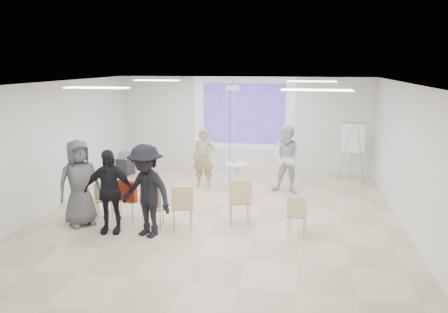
% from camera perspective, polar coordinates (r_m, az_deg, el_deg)
% --- Properties ---
extents(floor, '(8.00, 9.00, 0.10)m').
position_cam_1_polar(floor, '(9.94, -0.79, -8.31)').
color(floor, beige).
rests_on(floor, ground).
extents(ceiling, '(8.00, 9.00, 0.10)m').
position_cam_1_polar(ceiling, '(9.32, -0.85, 9.84)').
color(ceiling, white).
rests_on(ceiling, wall_back).
extents(wall_back, '(8.00, 0.10, 3.00)m').
position_cam_1_polar(wall_back, '(13.94, 2.63, 4.21)').
color(wall_back, silver).
rests_on(wall_back, floor).
extents(wall_left, '(0.10, 9.00, 3.00)m').
position_cam_1_polar(wall_left, '(10.99, -22.07, 1.17)').
color(wall_left, silver).
rests_on(wall_left, floor).
extents(wall_right, '(0.10, 9.00, 3.00)m').
position_cam_1_polar(wall_right, '(9.64, 23.58, -0.40)').
color(wall_right, silver).
rests_on(wall_right, floor).
extents(projection_halo, '(3.20, 0.01, 2.30)m').
position_cam_1_polar(projection_halo, '(13.83, 2.61, 5.61)').
color(projection_halo, silver).
rests_on(projection_halo, wall_back).
extents(projection_image, '(2.60, 0.01, 1.90)m').
position_cam_1_polar(projection_image, '(13.82, 2.60, 5.60)').
color(projection_image, '#4734B2').
rests_on(projection_image, wall_back).
extents(pedestal_table, '(0.73, 0.73, 0.79)m').
position_cam_1_polar(pedestal_table, '(11.89, 1.69, -2.40)').
color(pedestal_table, white).
rests_on(pedestal_table, floor).
extents(player_left, '(0.70, 0.48, 1.87)m').
position_cam_1_polar(player_left, '(12.13, -2.67, 0.30)').
color(player_left, tan).
rests_on(player_left, floor).
extents(player_right, '(1.13, 0.98, 2.03)m').
position_cam_1_polar(player_right, '(11.70, 8.38, 0.15)').
color(player_right, silver).
rests_on(player_right, floor).
extents(controller_left, '(0.04, 0.11, 0.04)m').
position_cam_1_polar(controller_left, '(12.27, -1.61, 1.87)').
color(controller_left, white).
rests_on(controller_left, player_left).
extents(controller_right, '(0.07, 0.14, 0.04)m').
position_cam_1_polar(controller_right, '(11.88, 7.60, 2.11)').
color(controller_right, white).
rests_on(controller_right, player_right).
extents(chair_far_left, '(0.51, 0.53, 0.84)m').
position_cam_1_polar(chair_far_left, '(10.13, -15.37, -5.11)').
color(chair_far_left, tan).
rests_on(chair_far_left, floor).
extents(chair_left_mid, '(0.58, 0.60, 0.93)m').
position_cam_1_polar(chair_left_mid, '(9.84, -12.28, -5.14)').
color(chair_left_mid, tan).
rests_on(chair_left_mid, floor).
extents(chair_left_inner, '(0.47, 0.49, 0.88)m').
position_cam_1_polar(chair_left_inner, '(9.27, -9.30, -6.28)').
color(chair_left_inner, tan).
rests_on(chair_left_inner, floor).
extents(chair_center, '(0.57, 0.59, 0.95)m').
position_cam_1_polar(chair_center, '(9.14, -5.48, -6.14)').
color(chair_center, tan).
rests_on(chair_center, floor).
extents(chair_right_inner, '(0.57, 0.60, 1.01)m').
position_cam_1_polar(chair_right_inner, '(9.35, 2.09, -5.47)').
color(chair_right_inner, tan).
rests_on(chair_right_inner, floor).
extents(chair_right_far, '(0.44, 0.46, 0.82)m').
position_cam_1_polar(chair_right_far, '(8.96, 9.51, -7.19)').
color(chair_right_far, tan).
rests_on(chair_right_far, floor).
extents(red_jacket, '(0.47, 0.27, 0.44)m').
position_cam_1_polar(red_jacket, '(9.65, -12.48, -4.42)').
color(red_jacket, maroon).
rests_on(red_jacket, chair_left_mid).
extents(laptop, '(0.35, 0.28, 0.03)m').
position_cam_1_polar(laptop, '(9.38, -9.15, -6.37)').
color(laptop, black).
rests_on(laptop, chair_left_inner).
extents(audience_left, '(1.22, 0.81, 1.99)m').
position_cam_1_polar(audience_left, '(9.15, -14.84, -3.66)').
color(audience_left, black).
rests_on(audience_left, floor).
extents(audience_mid, '(1.56, 1.25, 2.13)m').
position_cam_1_polar(audience_mid, '(8.76, -10.16, -3.67)').
color(audience_mid, black).
rests_on(audience_mid, floor).
extents(audience_outer, '(1.19, 1.19, 2.08)m').
position_cam_1_polar(audience_outer, '(9.73, -18.39, -2.67)').
color(audience_outer, '#56565B').
rests_on(audience_outer, floor).
extents(flipchart_easel, '(0.77, 0.58, 1.78)m').
position_cam_1_polar(flipchart_easel, '(13.06, 16.49, 2.36)').
color(flipchart_easel, gray).
rests_on(flipchart_easel, floor).
extents(av_cart, '(0.56, 0.50, 0.70)m').
position_cam_1_polar(av_cart, '(13.96, -12.75, -0.99)').
color(av_cart, black).
rests_on(av_cart, floor).
extents(ceiling_projector, '(0.30, 0.25, 3.00)m').
position_cam_1_polar(ceiling_projector, '(10.79, 1.16, 8.24)').
color(ceiling_projector, white).
rests_on(ceiling_projector, ceiling).
extents(fluor_panel_nw, '(1.20, 0.30, 0.02)m').
position_cam_1_polar(fluor_panel_nw, '(11.76, -8.77, 9.80)').
color(fluor_panel_nw, white).
rests_on(fluor_panel_nw, ceiling).
extents(fluor_panel_ne, '(1.20, 0.30, 0.02)m').
position_cam_1_polar(fluor_panel_ne, '(11.16, 11.40, 9.59)').
color(fluor_panel_ne, white).
rests_on(fluor_panel_ne, ceiling).
extents(fluor_panel_sw, '(1.20, 0.30, 0.02)m').
position_cam_1_polar(fluor_panel_sw, '(8.52, -16.29, 8.61)').
color(fluor_panel_sw, white).
rests_on(fluor_panel_sw, ceiling).
extents(fluor_panel_se, '(1.20, 0.30, 0.02)m').
position_cam_1_polar(fluor_panel_se, '(7.67, 12.02, 8.48)').
color(fluor_panel_se, white).
rests_on(fluor_panel_se, ceiling).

